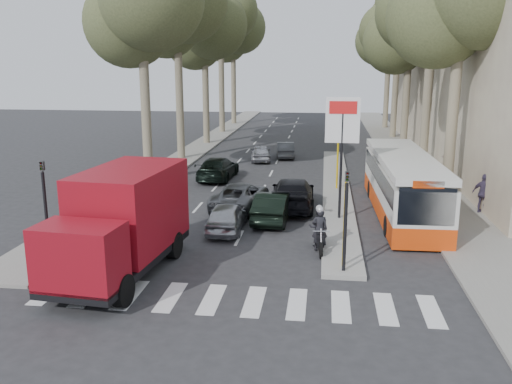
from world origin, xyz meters
TOP-DOWN VIEW (x-y plane):
  - ground at (0.00, 0.00)m, footprint 120.00×120.00m
  - sidewalk_right at (8.60, 25.00)m, footprint 3.20×70.00m
  - median_left at (-8.00, 28.00)m, footprint 2.40×64.00m
  - traffic_island at (3.25, 11.00)m, footprint 1.50×26.00m
  - building_far at (15.50, 34.00)m, footprint 11.00×20.00m
  - billboard at (3.25, 5.00)m, footprint 1.50×12.10m
  - traffic_light_island at (3.25, -1.50)m, footprint 0.16×0.41m
  - traffic_light_left at (-7.60, -1.00)m, footprint 0.16×0.41m
  - tree_l_a at (-7.87, 12.11)m, footprint 7.40×7.20m
  - tree_l_b at (-7.97, 20.11)m, footprint 7.40×7.20m
  - tree_l_c at (-7.77, 28.11)m, footprint 7.40×7.20m
  - tree_l_d at (-7.87, 36.11)m, footprint 7.40×7.20m
  - tree_l_e at (-7.97, 44.11)m, footprint 7.40×7.20m
  - tree_r_c at (9.03, 26.11)m, footprint 7.40×7.20m
  - tree_r_d at (9.13, 34.11)m, footprint 7.40×7.20m
  - tree_r_e at (9.23, 42.11)m, footprint 7.40×7.20m
  - silver_hatchback at (-1.58, 2.93)m, footprint 1.55×3.70m
  - dark_hatchback at (0.25, 4.67)m, footprint 1.64×4.19m
  - queue_car_a at (-1.56, 6.63)m, footprint 2.68×4.83m
  - queue_car_b at (1.01, 7.00)m, footprint 2.25×5.20m
  - queue_car_c at (-2.11, 19.95)m, footprint 1.87×3.67m
  - queue_car_d at (-0.43, 21.71)m, footprint 1.63×3.73m
  - queue_car_e at (-4.00, 13.30)m, footprint 2.13×4.80m
  - red_truck at (-4.18, -2.28)m, footprint 3.09×6.84m
  - city_bus at (6.20, 6.51)m, footprint 2.67×11.05m
  - motorcycle at (2.38, 0.97)m, footprint 0.80×2.11m
  - pedestrian_near at (10.00, 6.82)m, footprint 1.19×1.11m
  - pedestrian_far at (9.68, 13.47)m, footprint 1.24×0.81m

SIDE VIEW (x-z plane):
  - ground at x=0.00m, z-range 0.00..0.00m
  - sidewalk_right at x=8.60m, z-range 0.00..0.12m
  - median_left at x=-8.00m, z-range 0.00..0.12m
  - traffic_island at x=3.25m, z-range 0.00..0.16m
  - queue_car_d at x=-0.43m, z-range 0.00..1.19m
  - queue_car_c at x=-2.11m, z-range 0.00..1.19m
  - silver_hatchback at x=-1.58m, z-range 0.00..1.25m
  - queue_car_a at x=-1.56m, z-range 0.00..1.28m
  - dark_hatchback at x=0.25m, z-range 0.00..1.36m
  - queue_car_e at x=-4.00m, z-range 0.00..1.37m
  - queue_car_b at x=1.01m, z-range 0.00..1.49m
  - motorcycle at x=2.38m, z-range -0.08..1.71m
  - pedestrian_far at x=9.68m, z-range 0.12..1.89m
  - pedestrian_near at x=10.00m, z-range 0.12..1.99m
  - city_bus at x=6.20m, z-range 0.08..2.97m
  - red_truck at x=-4.18m, z-range 0.10..3.64m
  - traffic_light_island at x=3.25m, z-range 0.69..4.29m
  - traffic_light_left at x=-7.60m, z-range 0.69..4.29m
  - billboard at x=3.25m, z-range 0.90..6.50m
  - building_far at x=15.50m, z-range 0.00..16.00m
  - tree_r_c at x=9.03m, z-range 3.03..16.35m
  - tree_l_c at x=-7.77m, z-range 3.18..16.89m
  - tree_l_a at x=-7.87m, z-range 3.33..17.43m
  - tree_r_e at x=9.23m, z-range 3.33..17.43m
  - tree_l_e at x=-7.97m, z-range 3.48..17.97m
  - tree_l_b at x=-7.97m, z-range 3.63..18.51m
  - tree_r_d at x=9.13m, z-range 3.63..18.51m
  - tree_l_d at x=-7.87m, z-range 3.93..19.59m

